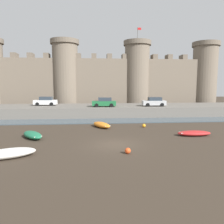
# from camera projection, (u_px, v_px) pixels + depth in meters

# --- Properties ---
(ground_plane) EXTENTS (160.00, 160.00, 0.00)m
(ground_plane) POSITION_uv_depth(u_px,v_px,m) (115.00, 144.00, 20.25)
(ground_plane) COLOR #382D23
(water_channel) EXTENTS (80.00, 4.50, 0.10)m
(water_channel) POSITION_uv_depth(u_px,v_px,m) (106.00, 121.00, 33.24)
(water_channel) COLOR #3D4C56
(water_channel) RESTS_ON ground
(quay_road) EXTENTS (61.03, 10.00, 1.72)m
(quay_road) POSITION_uv_depth(u_px,v_px,m) (104.00, 110.00, 40.31)
(quay_road) COLOR #666059
(quay_road) RESTS_ON ground
(castle) EXTENTS (55.31, 6.28, 18.43)m
(castle) POSITION_uv_depth(u_px,v_px,m) (102.00, 79.00, 49.99)
(castle) COLOR #706354
(castle) RESTS_ON ground
(rowboat_foreground_left) EXTENTS (2.88, 3.78, 0.69)m
(rowboat_foreground_left) POSITION_uv_depth(u_px,v_px,m) (102.00, 125.00, 28.30)
(rowboat_foreground_left) COLOR orange
(rowboat_foreground_left) RESTS_ON ground
(rowboat_midflat_centre) EXTENTS (4.25, 2.83, 0.73)m
(rowboat_midflat_centre) POSITION_uv_depth(u_px,v_px,m) (8.00, 153.00, 16.40)
(rowboat_midflat_centre) COLOR silver
(rowboat_midflat_centre) RESTS_ON ground
(rowboat_foreground_right) EXTENTS (3.68, 1.52, 0.56)m
(rowboat_foreground_right) POSITION_uv_depth(u_px,v_px,m) (194.00, 133.00, 23.68)
(rowboat_foreground_right) COLOR red
(rowboat_foreground_right) RESTS_ON ground
(rowboat_near_channel_right) EXTENTS (3.19, 3.71, 0.68)m
(rowboat_near_channel_right) POSITION_uv_depth(u_px,v_px,m) (33.00, 135.00, 22.60)
(rowboat_near_channel_right) COLOR #1E6B47
(rowboat_near_channel_right) RESTS_ON ground
(mooring_buoy_near_channel) EXTENTS (0.48, 0.48, 0.48)m
(mooring_buoy_near_channel) POSITION_uv_depth(u_px,v_px,m) (128.00, 151.00, 17.49)
(mooring_buoy_near_channel) COLOR #E04C1E
(mooring_buoy_near_channel) RESTS_ON ground
(mooring_buoy_mid_mud) EXTENTS (0.46, 0.46, 0.46)m
(mooring_buoy_mid_mud) POSITION_uv_depth(u_px,v_px,m) (144.00, 126.00, 28.38)
(mooring_buoy_mid_mud) COLOR orange
(mooring_buoy_mid_mud) RESTS_ON ground
(car_quay_east) EXTENTS (4.16, 2.00, 1.62)m
(car_quay_east) POSITION_uv_depth(u_px,v_px,m) (154.00, 102.00, 38.99)
(car_quay_east) COLOR #B2B5B7
(car_quay_east) RESTS_ON quay_road
(car_quay_west) EXTENTS (4.16, 2.00, 1.62)m
(car_quay_west) POSITION_uv_depth(u_px,v_px,m) (104.00, 102.00, 37.95)
(car_quay_west) COLOR #1E6638
(car_quay_west) RESTS_ON quay_road
(car_quay_centre_east) EXTENTS (4.16, 2.00, 1.62)m
(car_quay_centre_east) POSITION_uv_depth(u_px,v_px,m) (46.00, 101.00, 40.39)
(car_quay_centre_east) COLOR silver
(car_quay_centre_east) RESTS_ON quay_road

